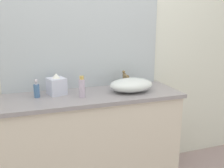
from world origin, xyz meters
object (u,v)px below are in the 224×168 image
at_px(lotion_bottle, 82,87).
at_px(tissue_box, 57,85).
at_px(sink_basin, 131,85).
at_px(soap_dispenser, 37,90).

distance_m(lotion_bottle, tissue_box, 0.23).
xyz_separation_m(sink_basin, tissue_box, (-0.62, 0.11, 0.02)).
distance_m(soap_dispenser, lotion_bottle, 0.36).
bearing_deg(soap_dispenser, lotion_bottle, -17.90).
distance_m(sink_basin, lotion_bottle, 0.44).
bearing_deg(lotion_bottle, soap_dispenser, 162.10).
height_order(soap_dispenser, lotion_bottle, lotion_bottle).
relative_size(sink_basin, tissue_box, 2.13).
xyz_separation_m(sink_basin, soap_dispenser, (-0.78, 0.08, 0.00)).
bearing_deg(lotion_bottle, sink_basin, 4.17).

